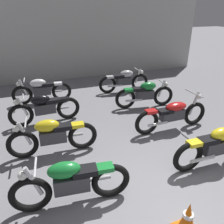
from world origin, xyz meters
The scene contains 11 objects.
ground_plane centered at (0.00, 0.00, 0.00)m, with size 60.00×60.00×0.00m, color gray.
back_wall centered at (0.00, 8.09, 1.80)m, with size 13.03×0.24×3.60m, color #B2B2AD.
motorcycle_left_row_0 centered at (-1.51, 0.71, 0.46)m, with size 1.97×0.49×0.88m.
motorcycle_left_row_1 centered at (-1.59, 2.30, 0.46)m, with size 1.97×0.48×0.88m.
motorcycle_left_row_2 centered at (-1.59, 3.91, 0.46)m, with size 1.97×0.48×0.88m.
motorcycle_left_row_3 centered at (-1.52, 5.48, 0.46)m, with size 1.97×0.48×0.88m.
motorcycle_right_row_0 centered at (1.46, 0.68, 0.46)m, with size 1.97×0.48×0.88m.
motorcycle_right_row_1 centered at (1.52, 2.28, 0.45)m, with size 2.17×0.68×0.97m.
motorcycle_right_row_2 centered at (1.58, 3.87, 0.46)m, with size 1.96×0.53×0.88m.
motorcycle_right_row_3 centered at (1.55, 5.47, 0.46)m, with size 1.97×0.48×0.88m.
traffic_cone centered at (-0.07, -0.41, 0.26)m, with size 0.32×0.32×0.54m.
Camera 1 is at (-1.92, -2.16, 3.02)m, focal length 36.22 mm.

